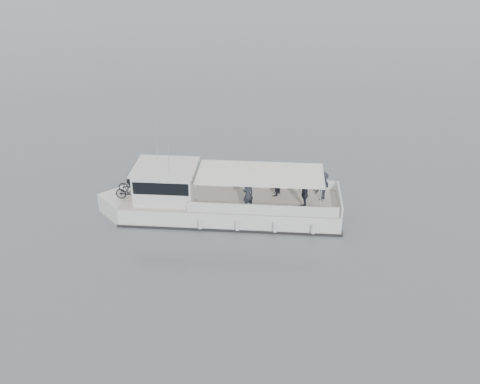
# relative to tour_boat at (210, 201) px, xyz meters

# --- Properties ---
(ground) EXTENTS (1400.00, 1400.00, 0.00)m
(ground) POSITION_rel_tour_boat_xyz_m (3.12, -0.54, -0.93)
(ground) COLOR slate
(ground) RESTS_ON ground
(tour_boat) EXTENTS (13.68, 4.26, 5.69)m
(tour_boat) POSITION_rel_tour_boat_xyz_m (0.00, 0.00, 0.00)
(tour_boat) COLOR white
(tour_boat) RESTS_ON ground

